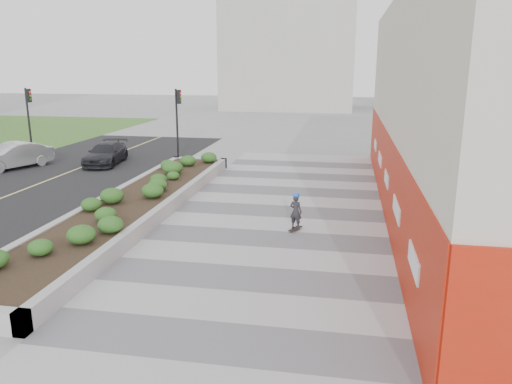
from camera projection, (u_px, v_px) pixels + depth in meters
ground at (233, 310)px, 11.62m from camera, size 160.00×160.00×0.00m
walkway at (256, 262)px, 14.48m from camera, size 8.00×36.00×0.01m
building at (476, 110)px, 17.98m from camera, size 6.04×24.08×8.00m
planter at (134, 202)px, 19.13m from camera, size 3.00×18.00×0.90m
traffic_signal_near at (178, 114)px, 28.86m from camera, size 0.33×0.28×4.20m
traffic_signal_far at (29, 112)px, 29.97m from camera, size 0.33×0.28×4.20m
distant_bldg_north_l at (291, 28)px, 62.42m from camera, size 16.00×12.00×20.00m
distant_bldg_north_r at (452, 12)px, 63.24m from camera, size 14.00×10.00×24.00m
manhole_cover at (273, 263)px, 14.39m from camera, size 0.44×0.44×0.01m
skateboarder at (296, 211)px, 17.04m from camera, size 0.51×0.74×1.34m
car_silver at (12, 156)px, 27.23m from camera, size 3.00×4.51×1.40m
car_dark at (106, 154)px, 28.51m from camera, size 2.27×4.36×1.21m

